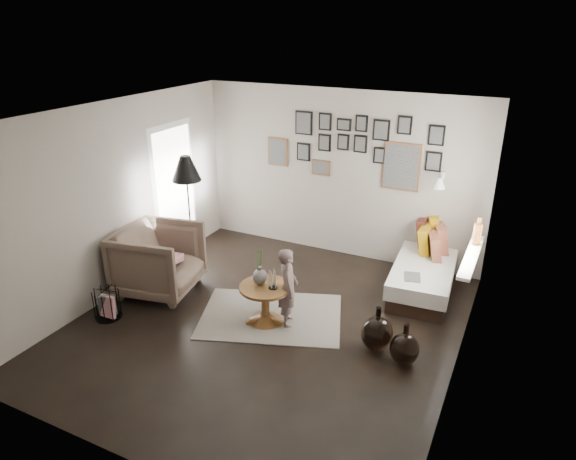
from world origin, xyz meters
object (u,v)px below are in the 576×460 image
at_px(demijohn_large, 377,333).
at_px(child, 288,287).
at_px(daybed, 426,267).
at_px(pedestal_table, 265,305).
at_px(demijohn_small, 404,349).
at_px(floor_lamp, 186,173).
at_px(armchair, 159,260).
at_px(magazine_basket, 107,304).
at_px(vase, 260,274).

relative_size(demijohn_large, child, 0.54).
distance_m(daybed, demijohn_large, 1.80).
height_order(pedestal_table, demijohn_small, same).
xyz_separation_m(pedestal_table, child, (0.27, 0.09, 0.28)).
bearing_deg(demijohn_large, floor_lamp, 166.85).
bearing_deg(armchair, demijohn_small, -103.23).
distance_m(floor_lamp, child, 2.28).
bearing_deg(daybed, pedestal_table, -135.29).
relative_size(floor_lamp, child, 1.74).
relative_size(floor_lamp, magazine_basket, 4.52).
relative_size(daybed, demijohn_large, 3.45).
bearing_deg(demijohn_large, vase, -179.04).
relative_size(pedestal_table, child, 0.63).
bearing_deg(demijohn_large, daybed, 84.67).
bearing_deg(pedestal_table, magazine_basket, -156.56).
xyz_separation_m(daybed, floor_lamp, (-3.24, -1.07, 1.25)).
bearing_deg(daybed, demijohn_small, -88.93).
xyz_separation_m(daybed, demijohn_large, (-0.17, -1.79, -0.07)).
bearing_deg(pedestal_table, demijohn_small, -2.42).
relative_size(pedestal_table, vase, 1.40).
xyz_separation_m(pedestal_table, vase, (-0.08, 0.02, 0.41)).
bearing_deg(child, armchair, 63.01).
xyz_separation_m(armchair, magazine_basket, (-0.16, -0.86, -0.28)).
height_order(daybed, armchair, armchair).
distance_m(floor_lamp, demijohn_large, 3.42).
relative_size(vase, floor_lamp, 0.26).
distance_m(armchair, child, 1.96).
bearing_deg(vase, floor_lamp, 154.66).
bearing_deg(floor_lamp, demijohn_small, -13.76).
distance_m(armchair, floor_lamp, 1.27).
distance_m(pedestal_table, floor_lamp, 2.23).
distance_m(pedestal_table, vase, 0.42).
relative_size(pedestal_table, armchair, 0.62).
bearing_deg(floor_lamp, vase, -25.34).
bearing_deg(floor_lamp, daybed, 18.34).
bearing_deg(child, magazine_basket, 84.88).
distance_m(demijohn_large, child, 1.19).
distance_m(pedestal_table, demijohn_small, 1.78).
relative_size(pedestal_table, demijohn_large, 1.16).
bearing_deg(vase, armchair, 178.67).
bearing_deg(demijohn_large, magazine_basket, -165.49).
xyz_separation_m(magazine_basket, demijohn_large, (3.27, 0.85, 0.02)).
height_order(daybed, child, child).
distance_m(vase, magazine_basket, 2.00).
relative_size(pedestal_table, magazine_basket, 1.63).
distance_m(magazine_basket, child, 2.32).
height_order(magazine_basket, demijohn_large, demijohn_large).
height_order(vase, demijohn_large, vase).
xyz_separation_m(vase, demijohn_small, (1.85, -0.09, -0.45)).
bearing_deg(demijohn_large, child, 177.96).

